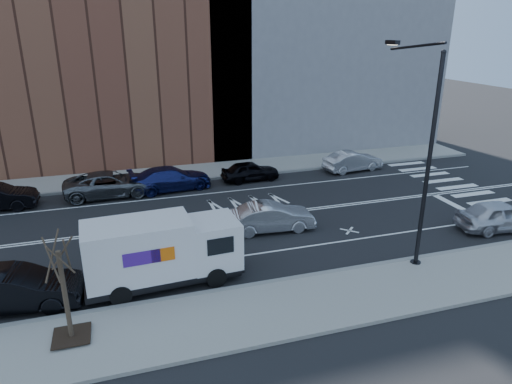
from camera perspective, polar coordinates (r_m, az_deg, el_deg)
ground at (r=24.75m, az=-4.44°, el=-3.53°), size 120.00×120.00×0.00m
sidewalk_near at (r=17.27m, az=2.42°, el=-14.47°), size 44.00×3.60×0.15m
sidewalk_far at (r=32.85m, az=-7.94°, el=2.46°), size 44.00×3.60×0.15m
curb_near at (r=18.70m, az=0.53°, el=-11.48°), size 44.00×0.25×0.17m
curb_far at (r=31.16m, az=-7.38°, el=1.53°), size 44.00×0.25×0.17m
crosswalk at (r=32.03m, az=24.65°, el=0.18°), size 3.00×14.00×0.01m
road_markings at (r=24.75m, az=-4.44°, el=-3.52°), size 40.00×8.60×0.01m
bldg_brick at (r=37.93m, az=-23.50°, el=20.17°), size 26.00×10.00×22.00m
streetlight at (r=19.94m, az=20.10°, el=4.93°), size 0.44×4.02×9.34m
street_tree at (r=16.26m, az=-22.61°, el=-12.79°), size 1.20×1.20×3.75m
fedex_van at (r=18.61m, az=-11.68°, el=-7.18°), size 6.28×2.48×2.82m
far_parked_c at (r=29.38m, az=-17.79°, el=0.95°), size 5.47×2.57×1.51m
far_parked_d at (r=29.54m, az=-10.62°, el=1.67°), size 5.38×2.74×1.50m
far_parked_e at (r=30.83m, az=-0.73°, el=2.63°), size 3.98×1.77×1.33m
far_parked_f at (r=33.70m, az=12.01°, el=3.79°), size 4.49×2.04×1.43m
driving_sedan at (r=23.24m, az=1.92°, el=-3.15°), size 4.47×1.82×1.44m
near_parked_rear_a at (r=19.21m, az=-27.85°, el=-10.71°), size 4.90×2.18×1.56m
near_parked_front at (r=26.44m, az=28.26°, el=-2.61°), size 4.67×2.28×1.53m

